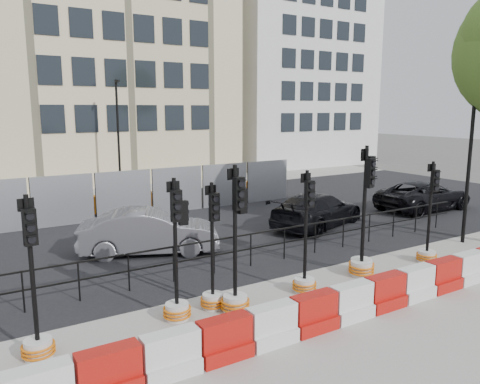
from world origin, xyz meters
TOP-DOWN VIEW (x-y plane):
  - ground at (0.00, 0.00)m, footprint 120.00×120.00m
  - sidewalk_near at (0.00, -3.00)m, footprint 40.00×6.00m
  - road at (0.00, 7.00)m, footprint 40.00×14.00m
  - sidewalk_far at (0.00, 16.00)m, footprint 40.00×4.00m
  - building_cream at (2.00, 21.99)m, footprint 15.00×10.06m
  - building_white at (17.00, 21.99)m, footprint 12.00×9.06m
  - kerb_railing at (0.00, 1.20)m, footprint 18.00×0.04m
  - heras_fencing at (0.57, 9.86)m, footprint 14.33×1.72m
  - lamp_post_far at (0.50, 14.98)m, footprint 0.12×0.56m
  - lamp_post_near at (7.50, -0.52)m, footprint 0.12×0.56m
  - barrier_row at (-0.00, -2.80)m, footprint 15.70×0.50m
  - traffic_signal_a at (-6.03, -1.01)m, footprint 0.60×0.60m
  - traffic_signal_b at (-3.21, -0.87)m, footprint 0.61×0.61m
  - traffic_signal_c at (-2.29, -0.76)m, footprint 0.58×0.58m
  - traffic_signal_d at (-1.94, -1.20)m, footprint 0.66×0.66m
  - traffic_signal_e at (0.10, -1.12)m, footprint 0.60×0.60m
  - traffic_signal_f at (2.30, -0.90)m, footprint 0.70×0.70m
  - traffic_signal_g at (2.16, -1.03)m, footprint 0.69×0.69m
  - traffic_signal_h at (4.66, -1.22)m, footprint 0.59×0.59m
  - car_b at (-2.03, 3.91)m, footprint 4.53×5.35m
  - car_c at (4.69, 3.76)m, footprint 4.72×5.77m
  - car_d at (10.80, 3.60)m, footprint 2.27×4.76m

SIDE VIEW (x-z plane):
  - ground at x=0.00m, z-range 0.00..0.00m
  - sidewalk_near at x=0.00m, z-range 0.00..0.02m
  - sidewalk_far at x=0.00m, z-range 0.00..0.02m
  - road at x=0.00m, z-range 0.00..0.03m
  - barrier_row at x=0.00m, z-range -0.03..0.77m
  - traffic_signal_c at x=-2.29m, z-range -0.86..2.07m
  - traffic_signal_h at x=4.66m, z-range -0.89..2.13m
  - traffic_signal_a at x=-6.03m, z-range -0.90..2.16m
  - traffic_signal_e at x=0.10m, z-range -0.90..2.17m
  - heras_fencing at x=0.57m, z-range -0.35..1.65m
  - car_d at x=10.80m, z-range 0.00..1.31m
  - car_c at x=4.69m, z-range 0.00..1.34m
  - kerb_railing at x=0.00m, z-range 0.19..1.19m
  - car_b at x=-2.03m, z-range 0.00..1.41m
  - traffic_signal_g at x=2.16m, z-range -1.03..2.48m
  - traffic_signal_b at x=-3.21m, z-range -0.81..2.30m
  - traffic_signal_d at x=-1.94m, z-range -0.87..2.46m
  - traffic_signal_f at x=2.30m, z-range -0.93..2.62m
  - lamp_post_far at x=0.50m, z-range 0.22..6.22m
  - lamp_post_near at x=7.50m, z-range 0.22..6.22m
  - building_white at x=17.00m, z-range 0.00..16.00m
  - building_cream at x=2.00m, z-range 0.00..18.00m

